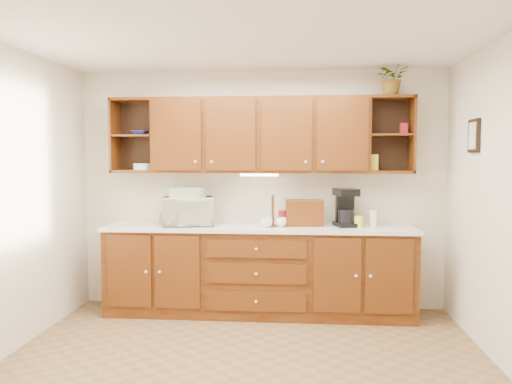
% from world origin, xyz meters
% --- Properties ---
extents(floor, '(4.00, 4.00, 0.00)m').
position_xyz_m(floor, '(0.00, 0.00, 0.00)').
color(floor, olive).
rests_on(floor, ground).
extents(ceiling, '(4.00, 4.00, 0.00)m').
position_xyz_m(ceiling, '(0.00, 0.00, 2.60)').
color(ceiling, white).
rests_on(ceiling, back_wall).
extents(back_wall, '(4.00, 0.00, 4.00)m').
position_xyz_m(back_wall, '(0.00, 1.75, 1.30)').
color(back_wall, beige).
rests_on(back_wall, floor).
extents(base_cabinets, '(3.20, 0.60, 0.90)m').
position_xyz_m(base_cabinets, '(0.00, 1.45, 0.45)').
color(base_cabinets, '#3D1506').
rests_on(base_cabinets, floor).
extents(countertop, '(3.24, 0.64, 0.04)m').
position_xyz_m(countertop, '(0.00, 1.44, 0.92)').
color(countertop, white).
rests_on(countertop, base_cabinets).
extents(upper_cabinets, '(3.20, 0.33, 0.80)m').
position_xyz_m(upper_cabinets, '(0.01, 1.59, 1.89)').
color(upper_cabinets, '#3D1506').
rests_on(upper_cabinets, back_wall).
extents(undercabinet_light, '(0.40, 0.05, 0.02)m').
position_xyz_m(undercabinet_light, '(0.00, 1.53, 1.47)').
color(undercabinet_light, white).
rests_on(undercabinet_light, upper_cabinets).
extents(framed_picture, '(0.03, 0.24, 0.30)m').
position_xyz_m(framed_picture, '(1.98, 0.90, 1.85)').
color(framed_picture, black).
rests_on(framed_picture, right_wall).
extents(wicker_basket, '(0.27, 0.27, 0.13)m').
position_xyz_m(wicker_basket, '(-0.95, 1.45, 1.00)').
color(wicker_basket, olive).
rests_on(wicker_basket, countertop).
extents(microwave, '(0.60, 0.48, 0.30)m').
position_xyz_m(microwave, '(-0.75, 1.42, 1.09)').
color(microwave, beige).
rests_on(microwave, countertop).
extents(towel_stack, '(0.36, 0.28, 0.10)m').
position_xyz_m(towel_stack, '(-0.75, 1.42, 1.29)').
color(towel_stack, '#D2BF62').
rests_on(towel_stack, microwave).
extents(wine_bottle, '(0.07, 0.07, 0.28)m').
position_xyz_m(wine_bottle, '(-0.96, 1.53, 1.08)').
color(wine_bottle, black).
rests_on(wine_bottle, countertop).
extents(woven_tray, '(0.32, 0.15, 0.31)m').
position_xyz_m(woven_tray, '(-0.68, 1.64, 0.95)').
color(woven_tray, olive).
rests_on(woven_tray, countertop).
extents(bread_box, '(0.40, 0.27, 0.27)m').
position_xyz_m(bread_box, '(0.48, 1.50, 1.08)').
color(bread_box, '#3D1506').
rests_on(bread_box, countertop).
extents(mug_tree, '(0.29, 0.29, 0.33)m').
position_xyz_m(mug_tree, '(0.15, 1.40, 0.99)').
color(mug_tree, '#3D1506').
rests_on(mug_tree, countertop).
extents(canister_red, '(0.14, 0.14, 0.16)m').
position_xyz_m(canister_red, '(0.26, 1.54, 1.02)').
color(canister_red, maroon).
rests_on(canister_red, countertop).
extents(canister_white, '(0.09, 0.09, 0.17)m').
position_xyz_m(canister_white, '(1.19, 1.46, 1.03)').
color(canister_white, white).
rests_on(canister_white, countertop).
extents(canister_yellow, '(0.10, 0.10, 0.12)m').
position_xyz_m(canister_yellow, '(1.03, 1.40, 1.00)').
color(canister_yellow, yellow).
rests_on(canister_yellow, countertop).
extents(coffee_maker, '(0.27, 0.32, 0.39)m').
position_xyz_m(coffee_maker, '(0.91, 1.50, 1.13)').
color(coffee_maker, black).
rests_on(coffee_maker, countertop).
extents(bowl_stack, '(0.19, 0.19, 0.05)m').
position_xyz_m(bowl_stack, '(-1.30, 1.57, 1.92)').
color(bowl_stack, navy).
rests_on(bowl_stack, upper_cabinets).
extents(plate_stack, '(0.21, 0.21, 0.07)m').
position_xyz_m(plate_stack, '(-1.28, 1.57, 1.56)').
color(plate_stack, white).
rests_on(plate_stack, upper_cabinets).
extents(pantry_box_yellow, '(0.11, 0.09, 0.17)m').
position_xyz_m(pantry_box_yellow, '(1.20, 1.57, 1.60)').
color(pantry_box_yellow, yellow).
rests_on(pantry_box_yellow, upper_cabinets).
extents(pantry_box_red, '(0.07, 0.06, 0.11)m').
position_xyz_m(pantry_box_red, '(1.50, 1.56, 1.95)').
color(pantry_box_red, maroon).
rests_on(pantry_box_red, upper_cabinets).
extents(potted_plant, '(0.33, 0.29, 0.35)m').
position_xyz_m(potted_plant, '(1.36, 1.53, 2.47)').
color(potted_plant, '#999999').
rests_on(potted_plant, upper_cabinets).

